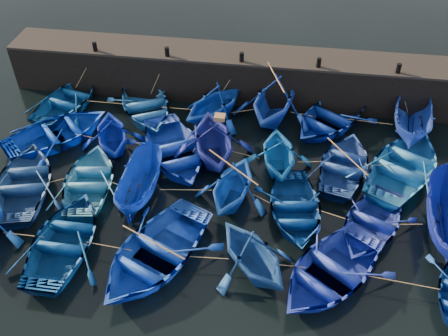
# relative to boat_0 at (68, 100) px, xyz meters

# --- Properties ---
(ground) EXTENTS (120.00, 120.00, 0.00)m
(ground) POSITION_rel_boat_0_xyz_m (9.31, -7.77, -0.51)
(ground) COLOR black
(ground) RESTS_ON ground
(quay_wall) EXTENTS (26.00, 2.50, 2.50)m
(quay_wall) POSITION_rel_boat_0_xyz_m (9.31, 2.73, 0.74)
(quay_wall) COLOR black
(quay_wall) RESTS_ON ground
(quay_top) EXTENTS (26.00, 2.50, 0.12)m
(quay_top) POSITION_rel_boat_0_xyz_m (9.31, 2.73, 2.05)
(quay_top) COLOR black
(quay_top) RESTS_ON quay_wall
(bollard_0) EXTENTS (0.24, 0.24, 0.50)m
(bollard_0) POSITION_rel_boat_0_xyz_m (1.31, 1.83, 2.36)
(bollard_0) COLOR black
(bollard_0) RESTS_ON quay_top
(bollard_1) EXTENTS (0.24, 0.24, 0.50)m
(bollard_1) POSITION_rel_boat_0_xyz_m (5.31, 1.83, 2.36)
(bollard_1) COLOR black
(bollard_1) RESTS_ON quay_top
(bollard_2) EXTENTS (0.24, 0.24, 0.50)m
(bollard_2) POSITION_rel_boat_0_xyz_m (9.31, 1.83, 2.36)
(bollard_2) COLOR black
(bollard_2) RESTS_ON quay_top
(bollard_3) EXTENTS (0.24, 0.24, 0.50)m
(bollard_3) POSITION_rel_boat_0_xyz_m (13.31, 1.83, 2.36)
(bollard_3) COLOR black
(bollard_3) RESTS_ON quay_top
(bollard_4) EXTENTS (0.24, 0.24, 0.50)m
(bollard_4) POSITION_rel_boat_0_xyz_m (17.31, 1.83, 2.36)
(bollard_4) COLOR black
(bollard_4) RESTS_ON quay_top
(boat_0) EXTENTS (4.64, 5.64, 1.02)m
(boat_0) POSITION_rel_boat_0_xyz_m (0.00, 0.00, 0.00)
(boat_0) COLOR navy
(boat_0) RESTS_ON ground
(boat_1) EXTENTS (5.74, 6.38, 1.09)m
(boat_1) POSITION_rel_boat_0_xyz_m (4.35, 0.01, 0.03)
(boat_1) COLOR #2262B5
(boat_1) RESTS_ON ground
(boat_2) EXTENTS (5.22, 5.36, 2.15)m
(boat_2) POSITION_rel_boat_0_xyz_m (8.12, 0.03, 0.57)
(boat_2) COLOR #073294
(boat_2) RESTS_ON ground
(boat_3) EXTENTS (5.15, 5.66, 2.57)m
(boat_3) POSITION_rel_boat_0_xyz_m (11.20, 0.55, 0.78)
(boat_3) COLOR #153AAE
(boat_3) RESTS_ON ground
(boat_4) EXTENTS (6.13, 6.51, 1.10)m
(boat_4) POSITION_rel_boat_0_xyz_m (14.17, 0.34, 0.04)
(boat_4) COLOR navy
(boat_4) RESTS_ON ground
(boat_5) EXTENTS (2.60, 5.15, 1.90)m
(boat_5) POSITION_rel_boat_0_xyz_m (18.25, 0.20, 0.44)
(boat_5) COLOR #1E3FB8
(boat_5) RESTS_ON ground
(boat_6) EXTENTS (6.49, 6.50, 1.11)m
(boat_6) POSITION_rel_boat_0_xyz_m (0.61, -2.92, 0.05)
(boat_6) COLOR #0432C0
(boat_6) RESTS_ON ground
(boat_7) EXTENTS (4.37, 4.64, 1.94)m
(boat_7) POSITION_rel_boat_0_xyz_m (3.58, -3.12, 0.46)
(boat_7) COLOR #061FA0
(boat_7) RESTS_ON ground
(boat_8) EXTENTS (6.14, 6.75, 1.15)m
(boat_8) POSITION_rel_boat_0_xyz_m (6.71, -3.46, 0.06)
(boat_8) COLOR blue
(boat_8) RESTS_ON ground
(boat_9) EXTENTS (5.03, 5.45, 2.38)m
(boat_9) POSITION_rel_boat_0_xyz_m (8.61, -3.15, 0.68)
(boat_9) COLOR navy
(boat_9) RESTS_ON ground
(boat_10) EXTENTS (3.73, 4.17, 1.98)m
(boat_10) POSITION_rel_boat_0_xyz_m (11.74, -3.48, 0.48)
(boat_10) COLOR blue
(boat_10) RESTS_ON ground
(boat_11) EXTENTS (4.34, 5.34, 0.97)m
(boat_11) POSITION_rel_boat_0_xyz_m (14.84, -3.25, -0.02)
(boat_11) COLOR navy
(boat_11) RESTS_ON ground
(boat_12) EXTENTS (6.35, 7.03, 1.20)m
(boat_12) POSITION_rel_boat_0_xyz_m (17.55, -3.12, 0.09)
(boat_12) COLOR blue
(boat_12) RESTS_ON ground
(boat_13) EXTENTS (4.95, 6.01, 1.08)m
(boat_13) POSITION_rel_boat_0_xyz_m (0.60, -6.60, 0.03)
(boat_13) COLOR navy
(boat_13) RESTS_ON ground
(boat_14) EXTENTS (4.09, 5.21, 0.98)m
(boat_14) POSITION_rel_boat_0_xyz_m (3.41, -6.02, -0.02)
(boat_14) COLOR #2F7BBF
(boat_14) RESTS_ON ground
(boat_15) EXTENTS (1.72, 4.23, 1.61)m
(boat_15) POSITION_rel_boat_0_xyz_m (5.80, -6.23, 0.30)
(boat_15) COLOR #0B2F9A
(boat_15) RESTS_ON ground
(boat_16) EXTENTS (3.94, 4.35, 1.99)m
(boat_16) POSITION_rel_boat_0_xyz_m (9.88, -5.93, 0.49)
(boat_16) COLOR blue
(boat_16) RESTS_ON ground
(boat_17) EXTENTS (3.95, 5.07, 0.96)m
(boat_17) POSITION_rel_boat_0_xyz_m (12.61, -6.45, -0.03)
(boat_17) COLOR navy
(boat_17) RESTS_ON ground
(boat_18) EXTENTS (4.75, 5.40, 0.93)m
(boat_18) POSITION_rel_boat_0_xyz_m (15.74, -6.86, -0.04)
(boat_18) COLOR #1C3099
(boat_18) RESTS_ON ground
(boat_19) EXTENTS (2.18, 5.11, 1.94)m
(boat_19) POSITION_rel_boat_0_xyz_m (18.72, -6.67, 0.46)
(boat_19) COLOR navy
(boat_19) RESTS_ON ground
(boat_21) EXTENTS (3.64, 5.08, 1.05)m
(boat_21) POSITION_rel_boat_0_xyz_m (3.66, -9.57, 0.02)
(boat_21) COLOR navy
(boat_21) RESTS_ON ground
(boat_22) EXTENTS (6.06, 6.88, 1.19)m
(boat_22) POSITION_rel_boat_0_xyz_m (7.35, -9.72, 0.08)
(boat_22) COLOR blue
(boat_22) RESTS_ON ground
(boat_23) EXTENTS (4.94, 4.99, 1.99)m
(boat_23) POSITION_rel_boat_0_xyz_m (11.12, -9.58, 0.49)
(boat_23) COLOR navy
(boat_23) RESTS_ON ground
(boat_24) EXTENTS (6.14, 6.47, 1.09)m
(boat_24) POSITION_rel_boat_0_xyz_m (14.04, -9.57, 0.04)
(boat_24) COLOR #1E34C9
(boat_24) RESTS_ON ground
(wooden_crate) EXTENTS (0.49, 0.43, 0.21)m
(wooden_crate) POSITION_rel_boat_0_xyz_m (8.91, -3.15, 1.98)
(wooden_crate) COLOR #946640
(wooden_crate) RESTS_ON boat_9
(mooring_ropes) EXTENTS (18.30, 11.64, 2.10)m
(mooring_ropes) POSITION_rel_boat_0_xyz_m (9.34, -2.90, 0.36)
(mooring_ropes) COLOR tan
(mooring_ropes) RESTS_ON ground
(loose_oars) EXTENTS (9.75, 12.35, 1.66)m
(loose_oars) POSITION_rel_boat_0_xyz_m (10.82, -4.58, 1.20)
(loose_oars) COLOR #99724C
(loose_oars) RESTS_ON ground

